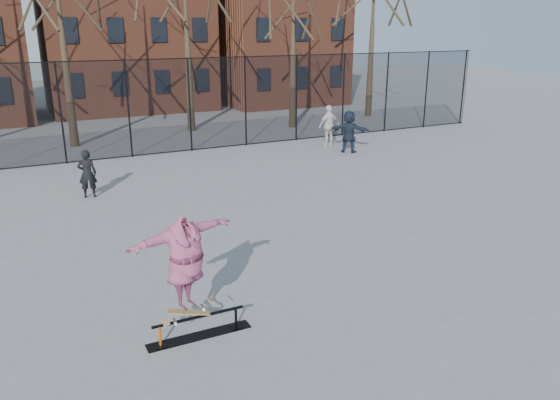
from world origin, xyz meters
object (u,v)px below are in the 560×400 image
skateboard (188,315)px  skate_rail (199,328)px  bystander_navy (349,132)px  bystander_black (87,174)px  skater (186,269)px  bystander_white (329,126)px

skateboard → skate_rail: bearing=0.0°
skate_rail → bystander_navy: bystander_navy is taller
skateboard → bystander_black: 9.49m
bystander_navy → skateboard: bearing=91.1°
bystander_black → bystander_navy: size_ratio=0.86×
skateboard → bystander_navy: 15.50m
skate_rail → skateboard: size_ratio=2.28×
skate_rail → skateboard: 0.35m
skate_rail → bystander_navy: bearing=47.0°
skateboard → skater: size_ratio=0.40×
skate_rail → bystander_white: bearing=50.8°
bystander_black → bystander_navy: bystander_navy is taller
skate_rail → skater: 1.21m
skater → bystander_black: (-0.38, 9.48, -0.58)m
skateboard → bystander_black: (-0.38, 9.48, 0.31)m
bystander_black → bystander_white: bystander_white is taller
bystander_black → bystander_navy: (11.05, 1.75, 0.13)m
skateboard → skater: 0.89m
bystander_white → bystander_navy: bystander_white is taller
bystander_white → bystander_navy: size_ratio=1.03×
bystander_navy → bystander_black: bearing=53.6°
skater → skateboard: bearing=0.0°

